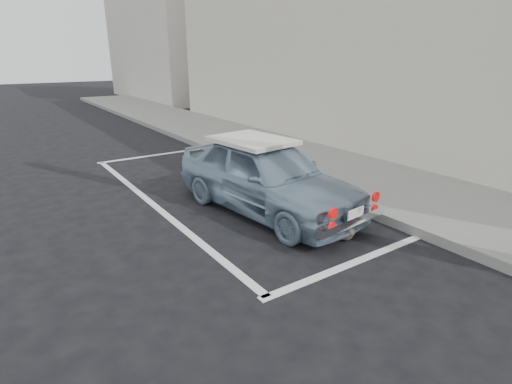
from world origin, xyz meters
TOP-DOWN VIEW (x-y plane):
  - ground at (0.00, 0.00)m, footprint 80.00×80.00m
  - sidewalk at (3.20, 2.00)m, footprint 2.80×40.00m
  - shop_building at (6.33, 4.00)m, footprint 3.50×18.00m
  - building_far at (6.35, 20.00)m, footprint 3.50×10.00m
  - pline_rear at (0.50, -0.50)m, footprint 3.00×0.12m
  - pline_front at (0.50, 6.50)m, footprint 3.00×0.12m
  - pline_side at (-0.90, 3.00)m, footprint 0.12×7.00m
  - retro_coupe at (0.60, 1.62)m, footprint 1.87×3.77m
  - cat at (0.87, 0.07)m, footprint 0.26×0.50m

SIDE VIEW (x-z plane):
  - ground at x=0.00m, z-range 0.00..0.00m
  - pline_rear at x=0.50m, z-range 0.00..0.01m
  - pline_front at x=0.50m, z-range 0.00..0.01m
  - pline_side at x=-0.90m, z-range 0.00..0.01m
  - sidewalk at x=3.20m, z-range 0.00..0.15m
  - cat at x=0.87m, z-range -0.01..0.26m
  - retro_coupe at x=0.60m, z-range 0.01..1.24m
  - shop_building at x=6.33m, z-range -0.01..6.99m
  - building_far at x=6.35m, z-range 0.00..8.00m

